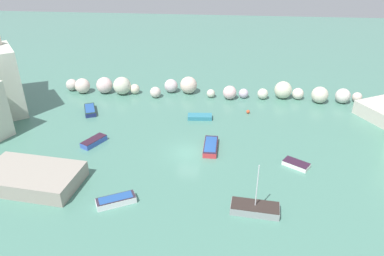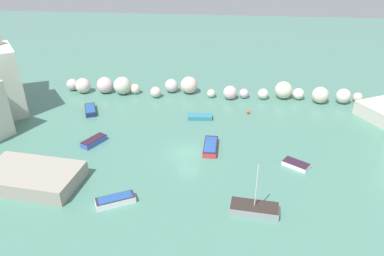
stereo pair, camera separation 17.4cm
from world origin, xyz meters
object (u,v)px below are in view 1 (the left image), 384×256
(moored_boat_2, at_px, (94,141))
(moored_boat_4, at_px, (296,164))
(moored_boat_0, at_px, (255,208))
(moored_boat_6, at_px, (211,146))
(moored_boat_3, at_px, (116,200))
(stone_dock, at_px, (32,177))
(moored_boat_1, at_px, (200,117))
(channel_buoy, at_px, (248,112))
(moored_boat_5, at_px, (90,110))

(moored_boat_2, distance_m, moored_boat_4, 23.04)
(moored_boat_0, relative_size, moored_boat_6, 1.20)
(moored_boat_0, xyz_separation_m, moored_boat_6, (-4.48, 10.39, -0.06))
(moored_boat_6, bearing_deg, moored_boat_2, -88.49)
(moored_boat_3, xyz_separation_m, moored_boat_6, (8.06, 10.51, -0.02))
(stone_dock, distance_m, moored_boat_4, 26.92)
(moored_boat_3, bearing_deg, moored_boat_2, 90.91)
(moored_boat_3, distance_m, moored_boat_6, 13.25)
(stone_dock, relative_size, moored_boat_3, 2.51)
(moored_boat_4, bearing_deg, moored_boat_6, -163.01)
(stone_dock, bearing_deg, moored_boat_3, -13.26)
(moored_boat_1, distance_m, moored_boat_4, 15.14)
(moored_boat_0, xyz_separation_m, moored_boat_3, (-12.54, -0.12, -0.03))
(moored_boat_6, bearing_deg, moored_boat_3, -36.79)
(moored_boat_0, bearing_deg, channel_buoy, 95.20)
(moored_boat_2, xyz_separation_m, moored_boat_4, (22.91, -2.46, -0.07))
(moored_boat_1, distance_m, moored_boat_3, 19.22)
(moored_boat_2, xyz_separation_m, moored_boat_5, (-3.44, 8.37, 0.00))
(channel_buoy, distance_m, moored_boat_5, 21.81)
(moored_boat_1, height_order, moored_boat_3, moored_boat_3)
(stone_dock, distance_m, channel_buoy, 28.41)
(moored_boat_1, bearing_deg, moored_boat_0, -74.93)
(moored_boat_0, distance_m, moored_boat_5, 28.49)
(channel_buoy, distance_m, moored_boat_6, 10.99)
(moored_boat_2, bearing_deg, channel_buoy, -33.31)
(moored_boat_0, distance_m, moored_boat_1, 19.14)
(moored_boat_1, bearing_deg, moored_boat_3, -113.10)
(moored_boat_4, bearing_deg, moored_boat_1, 170.01)
(moored_boat_3, distance_m, moored_boat_4, 18.99)
(moored_boat_1, xyz_separation_m, moored_boat_2, (-11.84, -7.87, 0.06))
(moored_boat_3, bearing_deg, moored_boat_6, 24.81)
(moored_boat_3, bearing_deg, moored_boat_4, -3.23)
(moored_boat_4, distance_m, moored_boat_6, 9.60)
(moored_boat_5, height_order, moored_boat_6, moored_boat_6)
(moored_boat_1, height_order, moored_boat_2, moored_boat_2)
(moored_boat_1, relative_size, moored_boat_6, 0.79)
(channel_buoy, bearing_deg, moored_boat_6, -114.84)
(moored_boat_0, height_order, moored_boat_1, moored_boat_0)
(moored_boat_2, relative_size, moored_boat_3, 0.90)
(moored_boat_0, relative_size, moored_boat_2, 1.48)
(moored_boat_0, bearing_deg, moored_boat_4, 64.09)
(channel_buoy, xyz_separation_m, moored_boat_1, (-6.47, -2.29, 0.02))
(moored_boat_2, bearing_deg, stone_dock, -174.74)
(moored_boat_3, bearing_deg, channel_buoy, 30.55)
(moored_boat_6, bearing_deg, stone_dock, -63.12)
(moored_boat_5, bearing_deg, moored_boat_4, 44.75)
(moored_boat_5, bearing_deg, moored_boat_2, -0.60)
(moored_boat_3, xyz_separation_m, moored_boat_5, (-9.06, 18.69, -0.03))
(stone_dock, bearing_deg, moored_boat_2, 67.61)
(moored_boat_1, relative_size, moored_boat_3, 0.88)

